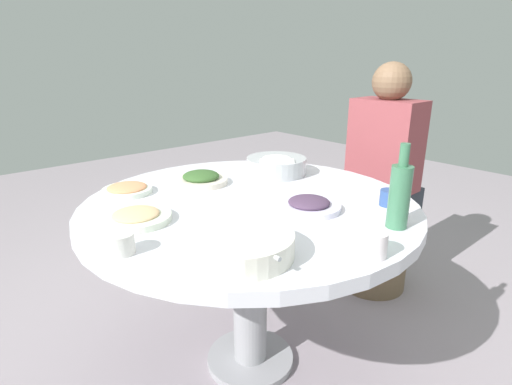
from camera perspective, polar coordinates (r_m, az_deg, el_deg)
name	(u,v)px	position (r m, az deg, el deg)	size (l,w,h in m)	color
ground	(250,361)	(1.89, -0.80, -22.59)	(8.00, 8.00, 0.00)	gray
round_dining_table	(250,228)	(1.55, -0.90, -4.95)	(1.24, 1.24, 0.73)	#99999E
rice_bowl	(276,165)	(1.85, 2.87, 3.83)	(0.27, 0.27, 0.08)	#B2B5BA
soup_bowl	(240,245)	(1.10, -2.32, -7.39)	(0.33, 0.30, 0.06)	white
dish_greens	(201,179)	(1.73, -7.73, 1.94)	(0.22, 0.22, 0.05)	#EFE2CF
dish_eggplant	(309,205)	(1.43, 7.45, -1.73)	(0.22, 0.22, 0.05)	silver
dish_noodles	(136,217)	(1.38, -16.49, -3.27)	(0.23, 0.23, 0.04)	silver
dish_shrimp	(127,189)	(1.67, -17.68, 0.46)	(0.19, 0.19, 0.04)	white
green_bottle	(400,194)	(1.32, 19.55, -0.27)	(0.07, 0.07, 0.27)	#3D7653
tea_cup_near	(373,244)	(1.14, 16.16, -7.00)	(0.07, 0.07, 0.07)	white
tea_cup_far	(389,198)	(1.53, 18.23, -0.71)	(0.07, 0.07, 0.06)	#304F8E
tea_cup_side	(121,244)	(1.17, -18.46, -6.82)	(0.07, 0.07, 0.06)	silver
stool_for_diner_left	(375,247)	(2.38, 16.35, -7.41)	(0.36, 0.36, 0.46)	brown
diner_left	(385,151)	(2.20, 17.63, 5.57)	(0.34, 0.35, 0.76)	#2D333D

